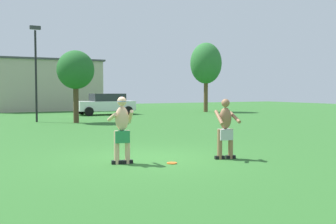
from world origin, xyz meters
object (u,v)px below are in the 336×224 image
at_px(tree_behind_players, 76,70).
at_px(player_with_cap, 122,127).
at_px(lamp_post, 36,63).
at_px(tree_left_field, 206,64).
at_px(player_in_gray, 225,128).
at_px(car_white_mid_lot, 106,104).
at_px(frisbee, 172,163).

bearing_deg(tree_behind_players, player_with_cap, -99.77).
relative_size(lamp_post, tree_left_field, 0.95).
distance_m(player_in_gray, tree_left_field, 23.27).
xyz_separation_m(car_white_mid_lot, lamp_post, (-5.76, -4.73, 2.57)).
bearing_deg(car_white_mid_lot, frisbee, -104.15).
bearing_deg(player_in_gray, tree_left_field, 58.20).
xyz_separation_m(frisbee, tree_behind_players, (1.11, 13.48, 2.93)).
bearing_deg(car_white_mid_lot, player_with_cap, -107.61).
distance_m(player_with_cap, tree_left_field, 24.28).
bearing_deg(lamp_post, car_white_mid_lot, 39.39).
distance_m(player_with_cap, player_in_gray, 2.77).
relative_size(lamp_post, tree_behind_players, 1.35).
relative_size(player_with_cap, frisbee, 6.54).
xyz_separation_m(player_with_cap, lamp_post, (0.35, 14.51, 2.47)).
distance_m(frisbee, tree_behind_players, 13.84).
height_order(player_in_gray, tree_left_field, tree_left_field).
relative_size(player_with_cap, player_in_gray, 1.05).
bearing_deg(player_in_gray, tree_behind_players, 92.01).
height_order(frisbee, tree_left_field, tree_left_field).
height_order(frisbee, tree_behind_players, tree_behind_players).
bearing_deg(player_in_gray, car_white_mid_lot, 80.27).
relative_size(frisbee, tree_left_field, 0.04).
xyz_separation_m(lamp_post, tree_left_field, (14.50, 4.44, 0.67)).
bearing_deg(player_with_cap, car_white_mid_lot, 72.39).
distance_m(car_white_mid_lot, lamp_post, 7.88).
bearing_deg(player_in_gray, frisbee, 177.57).
height_order(player_in_gray, car_white_mid_lot, player_in_gray).
height_order(player_in_gray, lamp_post, lamp_post).
xyz_separation_m(tree_left_field, tree_behind_players, (-12.62, -6.04, -1.12)).
bearing_deg(car_white_mid_lot, tree_left_field, -1.89).
bearing_deg(tree_left_field, lamp_post, -162.96).
xyz_separation_m(car_white_mid_lot, tree_left_field, (8.73, -0.29, 3.24)).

